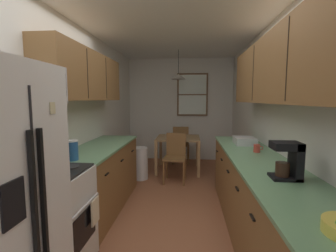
{
  "coord_description": "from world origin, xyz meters",
  "views": [
    {
      "loc": [
        0.23,
        -2.5,
        1.54
      ],
      "look_at": [
        -0.11,
        1.31,
        1.12
      ],
      "focal_mm": 25.73,
      "sensor_mm": 36.0,
      "label": 1
    }
  ],
  "objects": [
    {
      "name": "trash_bin",
      "position": [
        -0.7,
        1.97,
        0.31
      ],
      "size": [
        0.29,
        0.29,
        0.62
      ],
      "primitive_type": "cylinder",
      "color": "white",
      "rests_on": "ground"
    },
    {
      "name": "dish_rack",
      "position": [
        1.02,
        0.97,
        0.95
      ],
      "size": [
        0.28,
        0.34,
        0.1
      ],
      "primitive_type": "cube",
      "color": "silver",
      "rests_on": "counter_right"
    },
    {
      "name": "mug_by_coffeemaker",
      "position": [
        1.06,
        0.45,
        0.95
      ],
      "size": [
        0.12,
        0.08,
        0.1
      ],
      "color": "#BF3F33",
      "rests_on": "counter_right"
    },
    {
      "name": "stove_range",
      "position": [
        -0.99,
        -0.58,
        0.47
      ],
      "size": [
        0.66,
        0.64,
        1.1
      ],
      "color": "white",
      "rests_on": "ground"
    },
    {
      "name": "wall_left",
      "position": [
        -1.35,
        1.0,
        1.27
      ],
      "size": [
        0.1,
        9.0,
        2.55
      ],
      "primitive_type": "cube",
      "color": "white",
      "rests_on": "ground"
    },
    {
      "name": "ground_plane",
      "position": [
        0.0,
        1.0,
        0.0
      ],
      "size": [
        12.0,
        12.0,
        0.0
      ],
      "primitive_type": "plane",
      "color": "#995B3D"
    },
    {
      "name": "microwave_over_range",
      "position": [
        -1.11,
        -0.58,
        1.67
      ],
      "size": [
        0.39,
        0.57,
        0.33
      ],
      "color": "silver"
    },
    {
      "name": "wall_right",
      "position": [
        1.35,
        1.0,
        1.27
      ],
      "size": [
        0.1,
        9.0,
        2.55
      ],
      "primitive_type": "cube",
      "color": "white",
      "rests_on": "ground"
    },
    {
      "name": "table_serving_bowl",
      "position": [
        -0.01,
        2.62,
        0.77
      ],
      "size": [
        0.2,
        0.2,
        0.06
      ],
      "primitive_type": "cylinder",
      "color": "#4C7299",
      "rests_on": "dining_table"
    },
    {
      "name": "coffee_maker",
      "position": [
        1.04,
        -0.53,
        1.06
      ],
      "size": [
        0.22,
        0.18,
        0.3
      ],
      "color": "black",
      "rests_on": "counter_right"
    },
    {
      "name": "counter_right",
      "position": [
        1.0,
        0.02,
        0.45
      ],
      "size": [
        0.64,
        3.35,
        0.9
      ],
      "color": "brown",
      "rests_on": "ground"
    },
    {
      "name": "wall_back",
      "position": [
        0.0,
        3.65,
        1.27
      ],
      "size": [
        4.4,
        0.1,
        2.55
      ],
      "primitive_type": "cube",
      "color": "white",
      "rests_on": "ground"
    },
    {
      "name": "dining_chair_near",
      "position": [
        -0.02,
        1.93,
        0.5
      ],
      "size": [
        0.42,
        0.42,
        0.9
      ],
      "color": "brown",
      "rests_on": "ground"
    },
    {
      "name": "ceiling_slab",
      "position": [
        0.0,
        1.0,
        2.59
      ],
      "size": [
        4.4,
        9.0,
        0.08
      ],
      "primitive_type": "cube",
      "color": "white"
    },
    {
      "name": "counter_left",
      "position": [
        -1.0,
        0.68,
        0.45
      ],
      "size": [
        0.64,
        1.88,
        0.9
      ],
      "color": "brown",
      "rests_on": "ground"
    },
    {
      "name": "dish_towel",
      "position": [
        -0.64,
        -0.42,
        0.5
      ],
      "size": [
        0.02,
        0.16,
        0.24
      ],
      "primitive_type": "cube",
      "color": "beige"
    },
    {
      "name": "dining_chair_far",
      "position": [
        0.03,
        3.19,
        0.5
      ],
      "size": [
        0.41,
        0.41,
        0.9
      ],
      "color": "brown",
      "rests_on": "ground"
    },
    {
      "name": "pendant_light",
      "position": [
        0.0,
        2.56,
        2.01
      ],
      "size": [
        0.31,
        0.31,
        0.59
      ],
      "color": "black"
    },
    {
      "name": "back_window",
      "position": [
        0.3,
        3.58,
        1.65
      ],
      "size": [
        0.76,
        0.05,
        1.06
      ],
      "color": "brown"
    },
    {
      "name": "upper_cabinets_right",
      "position": [
        1.14,
        -0.03,
        1.85
      ],
      "size": [
        0.33,
        3.03,
        0.69
      ],
      "color": "brown"
    },
    {
      "name": "upper_cabinets_left",
      "position": [
        -1.14,
        0.63,
        1.84
      ],
      "size": [
        0.33,
        1.96,
        0.63
      ],
      "color": "brown"
    },
    {
      "name": "dining_table",
      "position": [
        0.0,
        2.56,
        0.62
      ],
      "size": [
        0.9,
        0.84,
        0.74
      ],
      "color": "#A87F51",
      "rests_on": "ground"
    },
    {
      "name": "storage_canister",
      "position": [
        -1.0,
        -0.11,
        1.01
      ],
      "size": [
        0.13,
        0.13,
        0.22
      ],
      "color": "#265999",
      "rests_on": "counter_left"
    }
  ]
}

